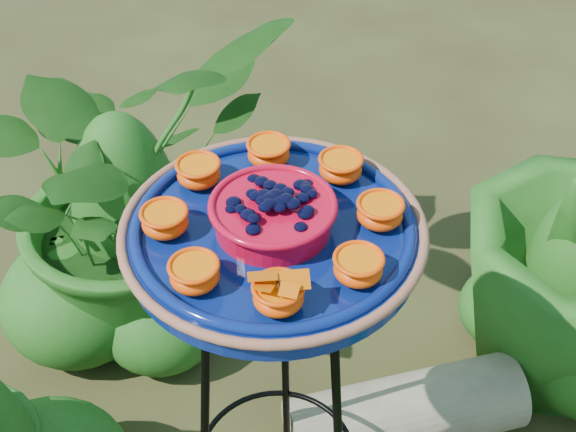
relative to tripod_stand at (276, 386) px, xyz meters
name	(u,v)px	position (x,y,z in m)	size (l,w,h in m)	color
tripod_stand	(276,386)	(0.00, 0.00, 0.00)	(0.34, 0.36, 0.89)	black
feeder_dish	(273,228)	(0.00, 0.00, 0.39)	(0.47, 0.47, 0.11)	navy
driftwood_log	(405,414)	(0.26, 0.30, -0.44)	(0.19, 0.19, 0.57)	tan
shrub_back_left	(123,186)	(-0.51, 0.63, -0.09)	(0.81, 0.70, 0.90)	#1E5316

